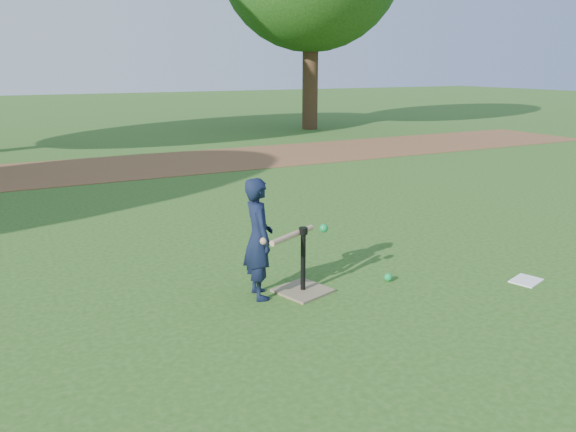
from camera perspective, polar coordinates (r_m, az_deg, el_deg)
name	(u,v)px	position (r m, az deg, el deg)	size (l,w,h in m)	color
ground	(333,290)	(5.27, 4.56, -7.48)	(80.00, 80.00, 0.00)	#285116
dirt_strip	(143,165)	(12.08, -14.50, 5.00)	(24.00, 3.00, 0.01)	brown
child	(258,239)	(4.94, -3.03, -2.30)	(0.40, 0.26, 1.09)	black
wiffle_ball_ground	(388,277)	(5.53, 10.15, -6.14)	(0.08, 0.08, 0.08)	#0D9841
clipboard	(526,281)	(5.92, 23.04, -6.06)	(0.30, 0.23, 0.01)	white
batting_tee	(303,280)	(5.18, 1.53, -6.55)	(0.54, 0.54, 0.61)	#7D6E4F
swing_action	(296,234)	(4.98, 0.86, -1.86)	(0.73, 0.32, 0.08)	tan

